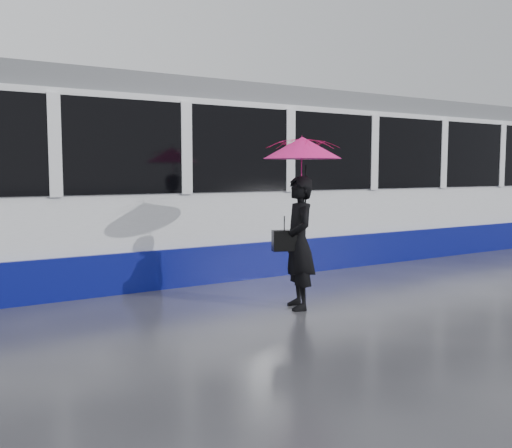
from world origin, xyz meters
TOP-DOWN VIEW (x-y plane):
  - ground at (0.00, 0.00)m, footprint 90.00×90.00m
  - rails at (0.00, 2.50)m, footprint 34.00×1.51m
  - tram at (0.11, 2.50)m, footprint 26.00×2.56m
  - woman at (0.25, -0.85)m, footprint 0.62×0.75m
  - umbrella at (0.30, -0.85)m, footprint 1.33×1.33m
  - handbag at (0.03, -0.83)m, footprint 0.35×0.24m

SIDE VIEW (x-z plane):
  - ground at x=0.00m, z-range 0.00..0.00m
  - rails at x=0.00m, z-range 0.00..0.02m
  - woman at x=0.25m, z-range 0.00..1.78m
  - handbag at x=0.03m, z-range 0.70..1.16m
  - tram at x=0.11m, z-range -0.04..3.31m
  - umbrella at x=0.30m, z-range 1.35..2.55m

